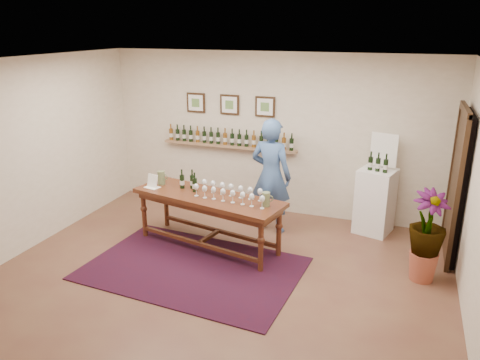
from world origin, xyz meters
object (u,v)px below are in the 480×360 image
(potted_plant, at_px, (426,236))
(display_pedestal, at_px, (375,201))
(person, at_px, (271,176))
(tasting_table, at_px, (208,203))

(potted_plant, bearing_deg, display_pedestal, 118.74)
(potted_plant, height_order, person, person)
(tasting_table, bearing_deg, display_pedestal, 43.33)
(display_pedestal, relative_size, person, 0.57)
(tasting_table, bearing_deg, person, 63.29)
(potted_plant, distance_m, person, 2.50)
(tasting_table, xyz_separation_m, person, (0.71, 0.88, 0.23))
(display_pedestal, xyz_separation_m, potted_plant, (0.74, -1.35, 0.10))
(display_pedestal, distance_m, person, 1.73)
(display_pedestal, bearing_deg, potted_plant, -61.26)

